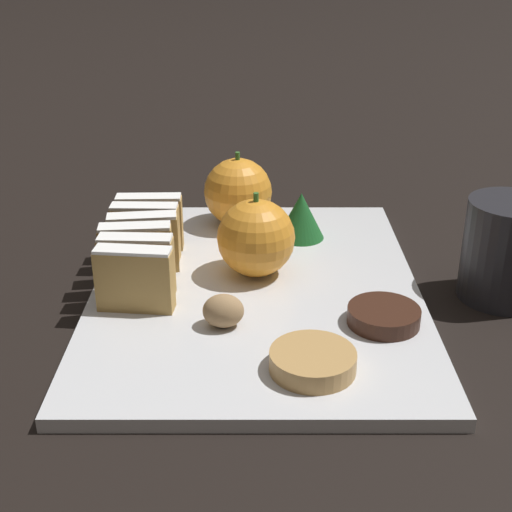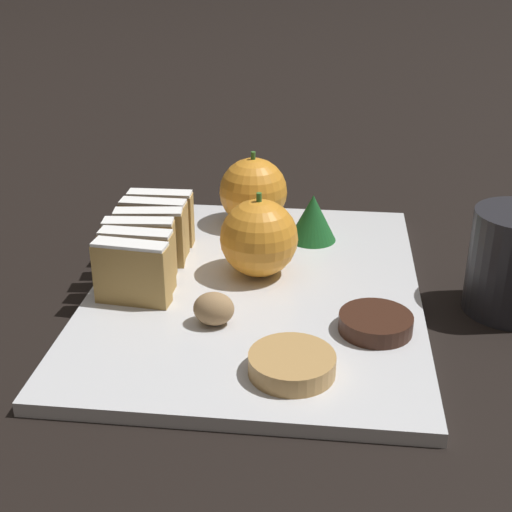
{
  "view_description": "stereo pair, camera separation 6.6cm",
  "coord_description": "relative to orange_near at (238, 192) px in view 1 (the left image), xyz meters",
  "views": [
    {
      "loc": [
        0.0,
        -0.59,
        0.32
      ],
      "look_at": [
        0.0,
        0.0,
        0.04
      ],
      "focal_mm": 50.0,
      "sensor_mm": 36.0,
      "label": 1
    },
    {
      "loc": [
        0.07,
        -0.59,
        0.32
      ],
      "look_at": [
        0.0,
        0.0,
        0.04
      ],
      "focal_mm": 50.0,
      "sensor_mm": 36.0,
      "label": 2
    }
  ],
  "objects": [
    {
      "name": "chocolate_cookie",
      "position": [
        0.13,
        -0.22,
        -0.03
      ],
      "size": [
        0.06,
        0.06,
        0.01
      ],
      "color": "#381E14",
      "rests_on": "serving_platter"
    },
    {
      "name": "stollen_slice_fourth",
      "position": [
        -0.09,
        -0.12,
        -0.01
      ],
      "size": [
        0.07,
        0.03,
        0.06
      ],
      "color": "tan",
      "rests_on": "serving_platter"
    },
    {
      "name": "evergreen_sprig",
      "position": [
        0.07,
        -0.04,
        -0.01
      ],
      "size": [
        0.05,
        0.05,
        0.05
      ],
      "color": "#195623",
      "rests_on": "serving_platter"
    },
    {
      "name": "orange_far",
      "position": [
        0.02,
        -0.13,
        -0.0
      ],
      "size": [
        0.07,
        0.07,
        0.08
      ],
      "color": "orange",
      "rests_on": "serving_platter"
    },
    {
      "name": "ground_plane",
      "position": [
        0.02,
        -0.15,
        -0.05
      ],
      "size": [
        6.0,
        6.0,
        0.0
      ],
      "primitive_type": "plane",
      "color": "black"
    },
    {
      "name": "coffee_mug",
      "position": [
        0.25,
        -0.15,
        -0.0
      ],
      "size": [
        0.11,
        0.08,
        0.1
      ],
      "color": "#232328",
      "rests_on": "ground_plane"
    },
    {
      "name": "stollen_slice_second",
      "position": [
        -0.09,
        -0.17,
        -0.01
      ],
      "size": [
        0.07,
        0.02,
        0.06
      ],
      "color": "tan",
      "rests_on": "serving_platter"
    },
    {
      "name": "stollen_slice_front",
      "position": [
        -0.09,
        -0.2,
        -0.01
      ],
      "size": [
        0.07,
        0.03,
        0.06
      ],
      "color": "tan",
      "rests_on": "serving_platter"
    },
    {
      "name": "orange_near",
      "position": [
        0.0,
        0.0,
        0.0
      ],
      "size": [
        0.08,
        0.08,
        0.08
      ],
      "color": "orange",
      "rests_on": "serving_platter"
    },
    {
      "name": "serving_platter",
      "position": [
        0.02,
        -0.15,
        -0.04
      ],
      "size": [
        0.3,
        0.4,
        0.01
      ],
      "color": "silver",
      "rests_on": "ground_plane"
    },
    {
      "name": "gingerbread_cookie",
      "position": [
        0.06,
        -0.29,
        -0.03
      ],
      "size": [
        0.07,
        0.07,
        0.02
      ],
      "color": "tan",
      "rests_on": "serving_platter"
    },
    {
      "name": "walnut",
      "position": [
        -0.01,
        -0.23,
        -0.02
      ],
      "size": [
        0.03,
        0.03,
        0.03
      ],
      "color": "#9E7A51",
      "rests_on": "serving_platter"
    },
    {
      "name": "stollen_slice_sixth",
      "position": [
        -0.09,
        -0.07,
        -0.01
      ],
      "size": [
        0.07,
        0.02,
        0.06
      ],
      "color": "tan",
      "rests_on": "serving_platter"
    },
    {
      "name": "stollen_slice_fifth",
      "position": [
        -0.09,
        -0.09,
        -0.01
      ],
      "size": [
        0.07,
        0.02,
        0.06
      ],
      "color": "tan",
      "rests_on": "serving_platter"
    },
    {
      "name": "stollen_slice_third",
      "position": [
        -0.09,
        -0.14,
        -0.01
      ],
      "size": [
        0.07,
        0.02,
        0.06
      ],
      "color": "tan",
      "rests_on": "serving_platter"
    }
  ]
}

